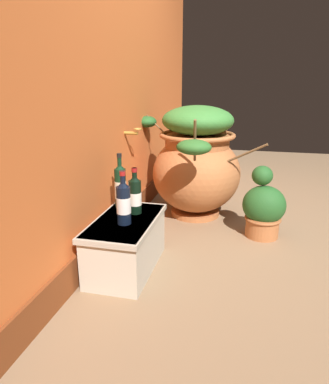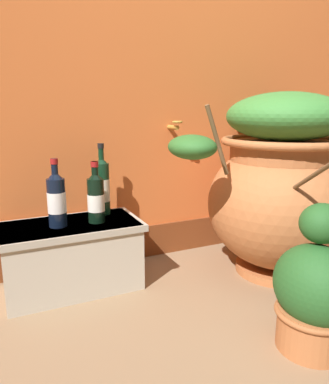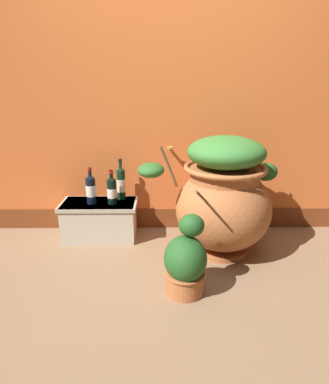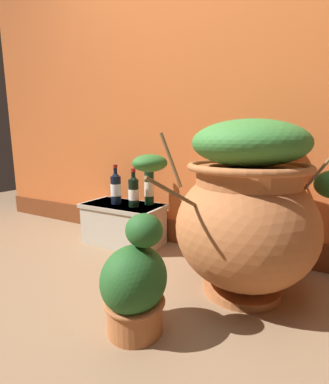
{
  "view_description": "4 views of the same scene",
  "coord_description": "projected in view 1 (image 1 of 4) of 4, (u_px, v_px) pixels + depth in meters",
  "views": [
    {
      "loc": [
        -2.3,
        0.24,
        1.07
      ],
      "look_at": [
        -0.08,
        0.77,
        0.35
      ],
      "focal_mm": 32.37,
      "sensor_mm": 36.0,
      "label": 1
    },
    {
      "loc": [
        -0.83,
        -0.72,
        0.82
      ],
      "look_at": [
        -0.1,
        0.85,
        0.43
      ],
      "focal_mm": 34.07,
      "sensor_mm": 36.0,
      "label": 2
    },
    {
      "loc": [
        -0.03,
        -1.69,
        1.24
      ],
      "look_at": [
        -0.01,
        0.72,
        0.46
      ],
      "focal_mm": 30.91,
      "sensor_mm": 36.0,
      "label": 3
    },
    {
      "loc": [
        0.74,
        -0.78,
        0.81
      ],
      "look_at": [
        -0.17,
        0.87,
        0.45
      ],
      "focal_mm": 26.15,
      "sensor_mm": 36.0,
      "label": 4
    }
  ],
  "objects": [
    {
      "name": "back_wall",
      "position": [
        105.0,
        48.0,
        2.28
      ],
      "size": [
        4.4,
        0.33,
        2.6
      ],
      "color": "#D6662D",
      "rests_on": "ground_plane"
    },
    {
      "name": "wine_bottle_middle",
      "position": [
        124.0,
        202.0,
        1.91
      ],
      "size": [
        0.08,
        0.08,
        0.3
      ],
      "color": "black",
      "rests_on": "stone_ledge"
    },
    {
      "name": "wine_bottle_right",
      "position": [
        120.0,
        186.0,
        2.14
      ],
      "size": [
        0.07,
        0.07,
        0.35
      ],
      "color": "black",
      "rests_on": "stone_ledge"
    },
    {
      "name": "wine_bottle_left",
      "position": [
        135.0,
        194.0,
        2.07
      ],
      "size": [
        0.08,
        0.08,
        0.28
      ],
      "color": "black",
      "rests_on": "stone_ledge"
    },
    {
      "name": "terracotta_urn",
      "position": [
        196.0,
        162.0,
        2.81
      ],
      "size": [
        1.11,
        1.11,
        0.9
      ],
      "color": "#B26638",
      "rests_on": "ground_plane"
    },
    {
      "name": "ground_plane",
      "position": [
        275.0,
        244.0,
        2.4
      ],
      "size": [
        7.0,
        7.0,
        0.0
      ],
      "primitive_type": "plane",
      "color": "#896B4C"
    },
    {
      "name": "potted_shrub",
      "position": [
        263.0,
        211.0,
        2.47
      ],
      "size": [
        0.26,
        0.3,
        0.38
      ],
      "color": "#B26638",
      "rests_on": "ground_plane"
    },
    {
      "name": "stone_ledge",
      "position": [
        126.0,
        242.0,
        2.04
      ],
      "size": [
        0.63,
        0.34,
        0.31
      ],
      "color": "beige",
      "rests_on": "ground_plane"
    }
  ]
}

